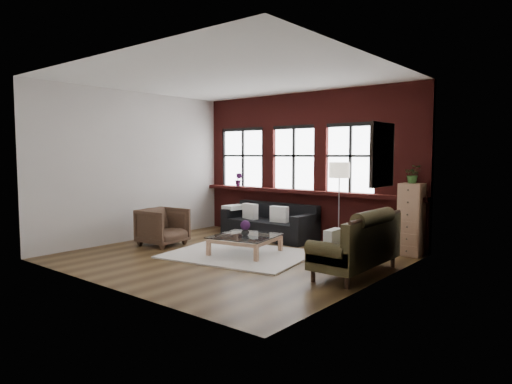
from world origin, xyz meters
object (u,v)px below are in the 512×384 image
Objects in this scene: vintage_settee at (356,243)px; armchair at (163,227)px; coffee_table at (245,245)px; floor_lamp at (339,202)px; dark_sofa at (269,221)px; drawer_chest at (412,219)px; vase at (245,231)px.

vintage_settee is 4.13m from armchair.
armchair is 1.93m from coffee_table.
dark_sofa is at bearing -179.63° from floor_lamp.
armchair is 3.59m from floor_lamp.
drawer_chest is (2.41, 1.90, 0.49)m from coffee_table.
drawer_chest is (3.06, 0.33, 0.28)m from dark_sofa.
vintage_settee is at bearing -53.27° from floor_lamp.
dark_sofa is at bearing 112.71° from coffee_table.
vintage_settee is 11.76× the size of vase.
dark_sofa is 2.55× the size of armchair.
dark_sofa is at bearing -173.93° from drawer_chest.
vase is at bearing -67.29° from dark_sofa.
vase is at bearing -82.63° from armchair.
drawer_chest is at bearing 38.30° from coffee_table.
vintage_settee is at bearing 0.58° from vase.
drawer_chest is at bearing 38.30° from vase.
vase is 3.07m from drawer_chest.
drawer_chest is (0.17, 1.88, 0.18)m from vintage_settee.
coffee_table is 3.10m from drawer_chest.
floor_lamp is at bearing -166.76° from drawer_chest.
dark_sofa is at bearing 112.71° from vase.
drawer_chest is at bearing 84.77° from vintage_settee.
vintage_settee is at bearing -28.20° from dark_sofa.
coffee_table is at bearing 135.00° from vase.
vintage_settee is 2.26m from coffee_table.
coffee_table is 0.59× the size of floor_lamp.
coffee_table is (-2.23, -0.02, -0.31)m from vintage_settee.
armchair reaches higher than vase.
drawer_chest reaches higher than vintage_settee.
coffee_table is 0.83× the size of drawer_chest.
armchair is at bearing -121.47° from dark_sofa.
vintage_settee is 1.89m from drawer_chest.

